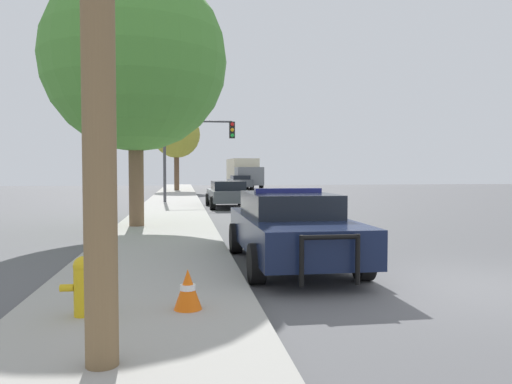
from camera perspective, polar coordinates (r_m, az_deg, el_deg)
name	(u,v)px	position (r m, az deg, el deg)	size (l,w,h in m)	color
ground_plane	(481,288)	(8.58, 24.28, -9.94)	(110.00, 110.00, 0.00)	#565659
sidewalk_left	(144,296)	(7.28, -12.71, -11.47)	(3.00, 110.00, 0.13)	#A3A099
police_car	(290,226)	(9.65, 3.91, -3.93)	(2.04, 5.03, 1.47)	#141E3D
fire_hydrant	(83,284)	(6.18, -19.14, -9.92)	(0.51, 0.23, 0.69)	gold
traffic_light	(195,142)	(27.28, -6.98, 5.68)	(3.87, 0.35, 4.50)	#424247
car_background_distant	(240,182)	(46.99, -1.85, 1.14)	(2.18, 4.19, 1.37)	#474C51
car_background_midblock	(227,193)	(24.53, -3.28, -0.15)	(2.01, 4.60, 1.31)	#474C51
box_truck	(244,173)	(50.13, -1.42, 2.22)	(3.04, 7.37, 3.01)	slate
tree_sidewalk_near	(135,60)	(15.91, -13.66, 14.45)	(5.51, 5.51, 7.78)	brown
tree_sidewalk_far	(176,135)	(43.41, -9.09, 6.50)	(4.03, 4.03, 6.81)	brown
traffic_cone	(188,289)	(6.20, -7.80, -10.94)	(0.34, 0.34, 0.49)	orange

